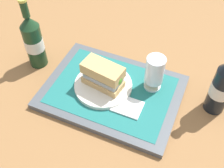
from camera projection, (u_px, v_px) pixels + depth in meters
name	position (u px, v px, depth m)	size (l,w,h in m)	color
ground_plane	(112.00, 94.00, 0.93)	(3.00, 3.00, 0.00)	olive
tray	(112.00, 92.00, 0.92)	(0.44, 0.32, 0.02)	#4C5156
placemat	(112.00, 90.00, 0.92)	(0.38, 0.27, 0.00)	#1E6B66
plate	(103.00, 86.00, 0.92)	(0.19, 0.19, 0.01)	silver
sandwich	(104.00, 76.00, 0.88)	(0.14, 0.08, 0.08)	tan
beer_glass	(154.00, 72.00, 0.87)	(0.06, 0.06, 0.12)	silver
napkin_folded	(128.00, 106.00, 0.87)	(0.09, 0.07, 0.01)	white
beer_bottle	(223.00, 86.00, 0.82)	(0.07, 0.07, 0.27)	black
second_bottle	(33.00, 41.00, 0.95)	(0.07, 0.07, 0.27)	#19381E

